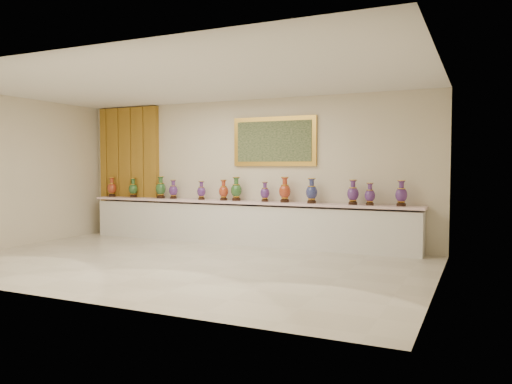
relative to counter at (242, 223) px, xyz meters
The scene contains 17 objects.
ground 2.31m from the counter, 90.00° to the right, with size 8.00×8.00×0.00m, color beige.
room 2.71m from the counter, behind, with size 8.00×8.00×8.00m.
counter is the anchor object (origin of this frame).
vase_0 3.49m from the counter, behind, with size 0.21×0.21×0.46m.
vase_1 2.88m from the counter, behind, with size 0.26×0.26×0.44m.
vase_2 2.13m from the counter, behind, with size 0.23×0.23×0.49m.
vase_3 1.80m from the counter, behind, with size 0.21×0.21×0.42m.
vase_4 1.15m from the counter, behind, with size 0.22×0.22×0.40m.
vase_5 0.78m from the counter, behind, with size 0.22×0.22×0.43m.
vase_6 0.70m from the counter, behind, with size 0.29×0.29×0.49m.
vase_7 0.82m from the counter, ahead, with size 0.24×0.24×0.40m.
vase_8 1.18m from the counter, ahead, with size 0.31×0.31×0.51m.
vase_9 1.66m from the counter, ahead, with size 0.26×0.26×0.49m.
vase_10 2.42m from the counter, ahead, with size 0.25×0.25×0.46m.
vase_11 2.73m from the counter, ahead, with size 0.24×0.24×0.41m.
vase_12 3.27m from the counter, ahead, with size 0.28×0.28×0.46m.
label_card 2.43m from the counter, behind, with size 0.10×0.06×0.00m, color white.
Camera 1 is at (4.55, -6.95, 1.62)m, focal length 35.00 mm.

